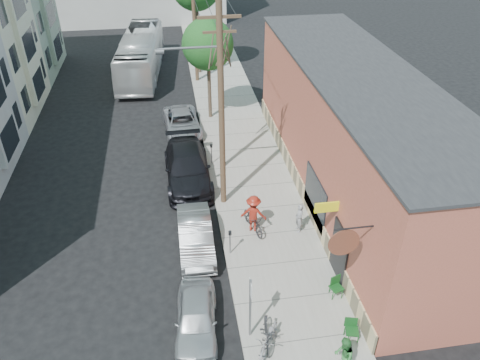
{
  "coord_description": "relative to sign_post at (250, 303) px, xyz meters",
  "views": [
    {
      "loc": [
        0.28,
        -14.37,
        14.31
      ],
      "look_at": [
        3.27,
        4.64,
        1.5
      ],
      "focal_mm": 35.0,
      "sensor_mm": 36.0,
      "label": 1
    }
  ],
  "objects": [
    {
      "name": "sidewalk",
      "position": [
        1.9,
        14.48,
        -1.76
      ],
      "size": [
        4.5,
        58.0,
        0.15
      ],
      "primitive_type": "cube",
      "color": "gray",
      "rests_on": "ground"
    },
    {
      "name": "ground",
      "position": [
        -2.35,
        3.48,
        -1.83
      ],
      "size": [
        120.0,
        120.0,
        0.0
      ],
      "primitive_type": "plane",
      "color": "black"
    },
    {
      "name": "sign_post",
      "position": [
        0.0,
        0.0,
        0.0
      ],
      "size": [
        0.07,
        0.45,
        2.8
      ],
      "color": "slate",
      "rests_on": "sidewalk"
    },
    {
      "name": "car_2",
      "position": [
        -1.55,
        10.75,
        -0.98
      ],
      "size": [
        2.51,
        5.92,
        1.7
      ],
      "primitive_type": "imported",
      "rotation": [
        0.0,
        0.0,
        0.02
      ],
      "color": "black",
      "rests_on": "ground"
    },
    {
      "name": "utility_pole_near",
      "position": [
        0.04,
        8.35,
        3.58
      ],
      "size": [
        3.57,
        0.28,
        10.0
      ],
      "color": "#503A28",
      "rests_on": "sidewalk"
    },
    {
      "name": "bus",
      "position": [
        -4.28,
        27.56,
        -0.18
      ],
      "size": [
        3.81,
        12.1,
        3.31
      ],
      "primitive_type": "imported",
      "rotation": [
        0.0,
        0.0,
        -0.09
      ],
      "color": "white",
      "rests_on": "ground"
    },
    {
      "name": "cyclist",
      "position": [
        1.19,
        5.88,
        -0.74
      ],
      "size": [
        1.37,
        1.06,
        1.88
      ],
      "primitive_type": "imported",
      "rotation": [
        0.0,
        0.0,
        2.8
      ],
      "color": "maroon",
      "rests_on": "sidewalk"
    },
    {
      "name": "cafe_building",
      "position": [
        6.64,
        8.47,
        1.47
      ],
      "size": [
        6.6,
        20.2,
        6.61
      ],
      "color": "#A8513E",
      "rests_on": "ground"
    },
    {
      "name": "car_3",
      "position": [
        -1.55,
        16.55,
        -1.18
      ],
      "size": [
        2.51,
        4.87,
        1.31
      ],
      "primitive_type": "imported",
      "rotation": [
        0.0,
        0.0,
        0.07
      ],
      "color": "#A7A7AF",
      "rests_on": "ground"
    },
    {
      "name": "tree_leafy_mid",
      "position": [
        0.45,
        18.25,
        3.3
      ],
      "size": [
        3.27,
        3.27,
        6.64
      ],
      "color": "#44392C",
      "rests_on": "sidewalk"
    },
    {
      "name": "parking_meter_far",
      "position": [
        -0.1,
        12.12,
        -0.85
      ],
      "size": [
        0.14,
        0.14,
        1.24
      ],
      "color": "slate",
      "rests_on": "sidewalk"
    },
    {
      "name": "utility_pole_far",
      "position": [
        0.1,
        25.08,
        3.51
      ],
      "size": [
        1.8,
        0.28,
        10.0
      ],
      "color": "#503A28",
      "rests_on": "sidewalk"
    },
    {
      "name": "parked_bike_b",
      "position": [
        0.55,
        -0.68,
        -1.2
      ],
      "size": [
        1.5,
        1.92,
        0.97
      ],
      "primitive_type": "imported",
      "rotation": [
        0.0,
        0.0,
        -0.54
      ],
      "color": "slate",
      "rests_on": "sidewalk"
    },
    {
      "name": "patio_chair_b",
      "position": [
        3.57,
        -0.74,
        -1.24
      ],
      "size": [
        0.61,
        0.61,
        0.88
      ],
      "primitive_type": null,
      "rotation": [
        0.0,
        0.0,
        -0.26
      ],
      "color": "#134519",
      "rests_on": "sidewalk"
    },
    {
      "name": "parked_bike_a",
      "position": [
        0.53,
        -0.4,
        -1.18
      ],
      "size": [
        0.67,
        1.72,
        1.01
      ],
      "primitive_type": "imported",
      "rotation": [
        0.0,
        0.0,
        -0.12
      ],
      "color": "black",
      "rests_on": "sidewalk"
    },
    {
      "name": "patio_chair_a",
      "position": [
        3.69,
        1.33,
        -1.24
      ],
      "size": [
        0.64,
        0.64,
        0.88
      ],
      "primitive_type": null,
      "rotation": [
        0.0,
        0.0,
        0.33
      ],
      "color": "#134519",
      "rests_on": "sidewalk"
    },
    {
      "name": "car_1",
      "position": [
        -1.55,
        5.18,
        -1.13
      ],
      "size": [
        1.49,
        4.26,
        1.4
      ],
      "primitive_type": "imported",
      "rotation": [
        0.0,
        0.0,
        0.0
      ],
      "color": "gray",
      "rests_on": "ground"
    },
    {
      "name": "tree_bare",
      "position": [
        0.45,
        11.66,
        1.41
      ],
      "size": [
        0.24,
        0.24,
        6.19
      ],
      "color": "#44392C",
      "rests_on": "sidewalk"
    },
    {
      "name": "patron_green",
      "position": [
        2.79,
        -1.94,
        -0.89
      ],
      "size": [
        0.86,
        0.94,
        1.58
      ],
      "primitive_type": "imported",
      "rotation": [
        0.0,
        0.0,
        -2.0
      ],
      "color": "#2E7434",
      "rests_on": "sidewalk"
    },
    {
      "name": "car_0",
      "position": [
        -1.88,
        0.68,
        -1.19
      ],
      "size": [
        1.84,
        3.87,
        1.28
      ],
      "primitive_type": "imported",
      "rotation": [
        0.0,
        0.0,
        -0.09
      ],
      "color": "#B4B7BC",
      "rests_on": "ground"
    },
    {
      "name": "cyclist_bike",
      "position": [
        1.19,
        5.88,
        -1.17
      ],
      "size": [
        1.16,
        2.05,
        1.02
      ],
      "primitive_type": "imported",
      "rotation": [
        0.0,
        0.0,
        0.27
      ],
      "color": "black",
      "rests_on": "sidewalk"
    },
    {
      "name": "parking_meter_near",
      "position": [
        -0.1,
        4.43,
        -0.85
      ],
      "size": [
        0.14,
        0.14,
        1.24
      ],
      "color": "slate",
      "rests_on": "sidewalk"
    },
    {
      "name": "patron_grey",
      "position": [
        3.26,
        5.47,
        -0.93
      ],
      "size": [
        0.4,
        0.57,
        1.5
      ],
      "primitive_type": "imported",
      "rotation": [
        0.0,
        0.0,
        -1.5
      ],
      "color": "gray",
      "rests_on": "sidewalk"
    }
  ]
}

